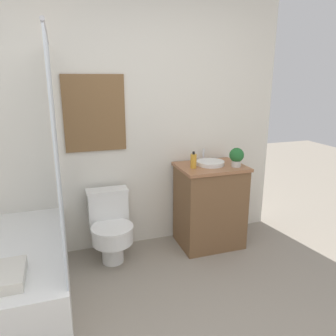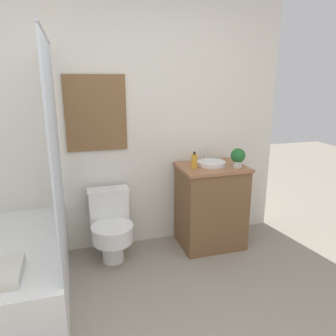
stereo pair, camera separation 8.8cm
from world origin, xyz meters
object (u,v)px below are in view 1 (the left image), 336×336
object	(u,v)px
toilet	(111,225)
potted_plant	(237,156)
soap_bottle	(193,161)
sink	(210,163)

from	to	relation	value
toilet	potted_plant	distance (m)	1.38
soap_bottle	potted_plant	distance (m)	0.43
soap_bottle	potted_plant	world-z (taller)	potted_plant
toilet	soap_bottle	bearing A→B (deg)	-3.48
sink	potted_plant	world-z (taller)	potted_plant
sink	potted_plant	bearing A→B (deg)	-34.30
sink	potted_plant	size ratio (longest dim) A/B	1.69
toilet	sink	size ratio (longest dim) A/B	2.10
toilet	sink	xyz separation A→B (m)	(1.02, 0.00, 0.53)
toilet	sink	bearing A→B (deg)	0.26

